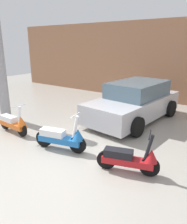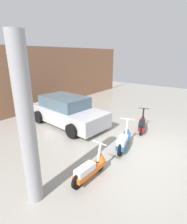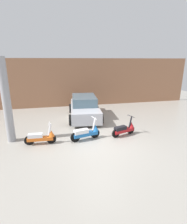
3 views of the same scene
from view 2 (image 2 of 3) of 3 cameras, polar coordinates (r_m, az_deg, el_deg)
ground_plane at (r=7.08m, az=16.43°, el=-11.12°), size 28.00×28.00×0.00m
wall_back at (r=11.07m, az=-21.03°, el=9.54°), size 19.60×0.12×3.84m
scooter_front_left at (r=5.19m, az=-0.74°, el=-17.56°), size 1.41×0.51×0.98m
scooter_front_right at (r=6.72m, az=9.95°, el=-8.66°), size 1.47×0.66×1.05m
scooter_front_center at (r=8.41m, az=15.57°, el=-3.57°), size 1.35×0.67×0.98m
car_rear_left at (r=8.84m, az=-8.59°, el=0.26°), size 2.31×4.31×1.41m
support_column_side at (r=4.02m, az=-20.97°, el=-4.45°), size 0.37×0.37×3.84m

